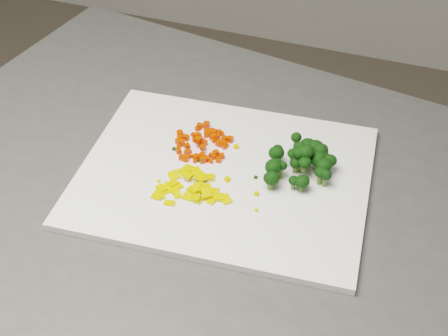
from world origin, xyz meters
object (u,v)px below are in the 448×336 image
(pepper_pile, at_px, (193,186))
(broccoli_pile, at_px, (295,157))
(cutting_board, at_px, (224,176))
(carrot_pile, at_px, (203,139))

(pepper_pile, height_order, broccoli_pile, broccoli_pile)
(cutting_board, xyz_separation_m, pepper_pile, (-0.03, -0.05, 0.01))
(carrot_pile, height_order, pepper_pile, carrot_pile)
(carrot_pile, bearing_deg, pepper_pile, -77.47)
(broccoli_pile, bearing_deg, pepper_pile, -144.34)
(cutting_board, bearing_deg, broccoli_pile, 22.83)
(cutting_board, xyz_separation_m, broccoli_pile, (0.10, 0.04, 0.03))
(carrot_pile, relative_size, pepper_pile, 0.86)
(carrot_pile, relative_size, broccoli_pile, 0.83)
(carrot_pile, distance_m, broccoli_pile, 0.15)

